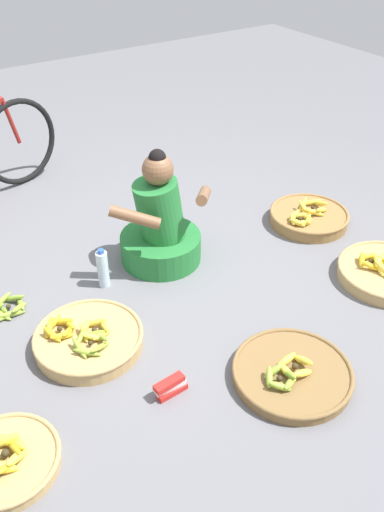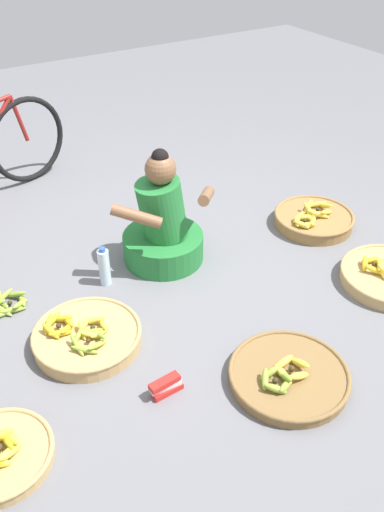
{
  "view_description": "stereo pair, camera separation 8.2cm",
  "coord_description": "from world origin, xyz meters",
  "px_view_note": "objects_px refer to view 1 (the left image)",
  "views": [
    {
      "loc": [
        -1.35,
        -2.25,
        2.1
      ],
      "look_at": [
        0.0,
        -0.2,
        0.35
      ],
      "focal_mm": 38.36,
      "sensor_mm": 36.0,
      "label": 1
    },
    {
      "loc": [
        -1.28,
        -2.3,
        2.1
      ],
      "look_at": [
        0.0,
        -0.2,
        0.35
      ],
      "focal_mm": 38.36,
      "sensor_mm": 36.0,
      "label": 2
    }
  ],
  "objects_px": {
    "banana_basket_mid_right": "(292,373)",
    "water_bottle": "(103,269)",
    "loose_bananas_near_bicycle": "(5,309)",
    "packet_carton_stack": "(170,386)",
    "banana_basket_near_vendor": "(309,217)",
    "banana_basket_back_left": "(5,460)",
    "vendor_woman_front": "(160,227)",
    "banana_basket_front_right": "(88,339)"
  },
  "relations": [
    {
      "from": "banana_basket_mid_right",
      "to": "water_bottle",
      "type": "xyz_separation_m",
      "value": [
        -0.45,
        1.2,
        0.09
      ]
    },
    {
      "from": "banana_basket_front_right",
      "to": "loose_bananas_near_bicycle",
      "type": "relative_size",
      "value": 2.09
    },
    {
      "from": "banana_basket_near_vendor",
      "to": "loose_bananas_near_bicycle",
      "type": "distance_m",
      "value": 2.15
    },
    {
      "from": "packet_carton_stack",
      "to": "water_bottle",
      "type": "bearing_deg",
      "value": 83.77
    },
    {
      "from": "loose_bananas_near_bicycle",
      "to": "packet_carton_stack",
      "type": "height_order",
      "value": "packet_carton_stack"
    },
    {
      "from": "water_bottle",
      "to": "packet_carton_stack",
      "type": "xyz_separation_m",
      "value": [
        -0.1,
        -0.95,
        -0.08
      ]
    },
    {
      "from": "banana_basket_back_left",
      "to": "loose_bananas_near_bicycle",
      "type": "height_order",
      "value": "banana_basket_back_left"
    },
    {
      "from": "loose_bananas_near_bicycle",
      "to": "packet_carton_stack",
      "type": "bearing_deg",
      "value": -64.72
    },
    {
      "from": "banana_basket_mid_right",
      "to": "packet_carton_stack",
      "type": "bearing_deg",
      "value": 155.42
    },
    {
      "from": "packet_carton_stack",
      "to": "banana_basket_mid_right",
      "type": "bearing_deg",
      "value": -24.58
    },
    {
      "from": "banana_basket_near_vendor",
      "to": "water_bottle",
      "type": "relative_size",
      "value": 2.14
    },
    {
      "from": "banana_basket_front_right",
      "to": "banana_basket_back_left",
      "type": "bearing_deg",
      "value": -141.79
    },
    {
      "from": "loose_bananas_near_bicycle",
      "to": "banana_basket_back_left",
      "type": "bearing_deg",
      "value": -107.54
    },
    {
      "from": "water_bottle",
      "to": "vendor_woman_front",
      "type": "bearing_deg",
      "value": 6.12
    },
    {
      "from": "banana_basket_near_vendor",
      "to": "banana_basket_mid_right",
      "type": "bearing_deg",
      "value": -136.2
    },
    {
      "from": "banana_basket_back_left",
      "to": "loose_bananas_near_bicycle",
      "type": "xyz_separation_m",
      "value": [
        0.31,
        0.99,
        -0.02
      ]
    },
    {
      "from": "banana_basket_near_vendor",
      "to": "loose_bananas_near_bicycle",
      "type": "bearing_deg",
      "value": 173.58
    },
    {
      "from": "banana_basket_mid_right",
      "to": "banana_basket_back_left",
      "type": "distance_m",
      "value": 1.39
    },
    {
      "from": "banana_basket_mid_right",
      "to": "water_bottle",
      "type": "bearing_deg",
      "value": 110.67
    },
    {
      "from": "vendor_woman_front",
      "to": "banana_basket_mid_right",
      "type": "bearing_deg",
      "value": -89.17
    },
    {
      "from": "vendor_woman_front",
      "to": "banana_basket_front_right",
      "type": "bearing_deg",
      "value": -146.93
    },
    {
      "from": "banana_basket_mid_right",
      "to": "banana_basket_near_vendor",
      "type": "xyz_separation_m",
      "value": [
        1.09,
        1.05,
        0.02
      ]
    },
    {
      "from": "loose_bananas_near_bicycle",
      "to": "vendor_woman_front",
      "type": "bearing_deg",
      "value": -2.06
    },
    {
      "from": "banana_basket_mid_right",
      "to": "water_bottle",
      "type": "relative_size",
      "value": 2.3
    },
    {
      "from": "banana_basket_near_vendor",
      "to": "packet_carton_stack",
      "type": "bearing_deg",
      "value": -154.36
    },
    {
      "from": "vendor_woman_front",
      "to": "banana_basket_back_left",
      "type": "height_order",
      "value": "vendor_woman_front"
    },
    {
      "from": "loose_bananas_near_bicycle",
      "to": "water_bottle",
      "type": "height_order",
      "value": "water_bottle"
    },
    {
      "from": "vendor_woman_front",
      "to": "water_bottle",
      "type": "xyz_separation_m",
      "value": [
        -0.44,
        -0.05,
        -0.12
      ]
    },
    {
      "from": "banana_basket_mid_right",
      "to": "banana_basket_front_right",
      "type": "bearing_deg",
      "value": 134.52
    },
    {
      "from": "banana_basket_mid_right",
      "to": "banana_basket_back_left",
      "type": "xyz_separation_m",
      "value": [
        -1.36,
        0.3,
        0.01
      ]
    },
    {
      "from": "banana_basket_mid_right",
      "to": "banana_basket_front_right",
      "type": "height_order",
      "value": "banana_basket_front_right"
    },
    {
      "from": "banana_basket_front_right",
      "to": "water_bottle",
      "type": "height_order",
      "value": "water_bottle"
    },
    {
      "from": "banana_basket_near_vendor",
      "to": "packet_carton_stack",
      "type": "xyz_separation_m",
      "value": [
        -1.65,
        -0.79,
        -0.01
      ]
    },
    {
      "from": "vendor_woman_front",
      "to": "banana_basket_mid_right",
      "type": "relative_size",
      "value": 1.27
    },
    {
      "from": "water_bottle",
      "to": "packet_carton_stack",
      "type": "bearing_deg",
      "value": -96.23
    },
    {
      "from": "banana_basket_mid_right",
      "to": "banana_basket_back_left",
      "type": "bearing_deg",
      "value": 167.72
    },
    {
      "from": "vendor_woman_front",
      "to": "water_bottle",
      "type": "height_order",
      "value": "vendor_woman_front"
    },
    {
      "from": "banana_basket_mid_right",
      "to": "loose_bananas_near_bicycle",
      "type": "xyz_separation_m",
      "value": [
        -1.04,
        1.29,
        -0.01
      ]
    },
    {
      "from": "banana_basket_front_right",
      "to": "packet_carton_stack",
      "type": "bearing_deg",
      "value": -68.83
    },
    {
      "from": "banana_basket_near_vendor",
      "to": "water_bottle",
      "type": "xyz_separation_m",
      "value": [
        -1.54,
        0.16,
        0.07
      ]
    },
    {
      "from": "banana_basket_back_left",
      "to": "packet_carton_stack",
      "type": "bearing_deg",
      "value": -2.91
    },
    {
      "from": "banana_basket_mid_right",
      "to": "banana_basket_back_left",
      "type": "height_order",
      "value": "banana_basket_back_left"
    }
  ]
}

